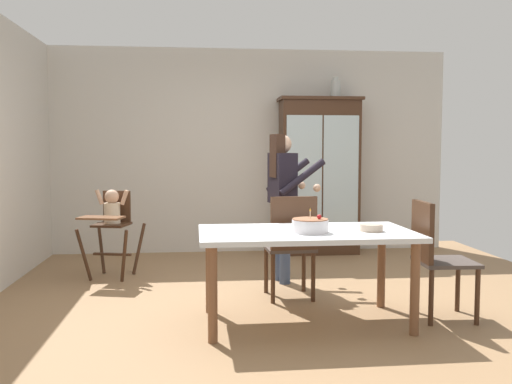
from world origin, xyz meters
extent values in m
plane|color=#93704C|center=(0.00, 0.00, 0.00)|extent=(6.24, 6.24, 0.00)
cube|color=beige|center=(0.00, 2.63, 1.35)|extent=(5.32, 0.06, 2.70)
cube|color=#422819|center=(0.89, 2.37, 1.00)|extent=(1.02, 0.42, 2.01)
cube|color=#422819|center=(0.89, 2.37, 2.03)|extent=(1.08, 0.48, 0.04)
cube|color=silver|center=(0.65, 2.15, 1.10)|extent=(0.46, 0.01, 1.41)
cube|color=silver|center=(1.13, 2.15, 1.10)|extent=(0.46, 0.01, 1.41)
cube|color=#422819|center=(0.89, 2.37, 1.10)|extent=(0.94, 0.36, 0.02)
cylinder|color=#B2B7B2|center=(1.10, 2.37, 2.16)|extent=(0.13, 0.13, 0.22)
cylinder|color=#B2B7B2|center=(1.10, 2.37, 2.29)|extent=(0.07, 0.07, 0.05)
cylinder|color=#422819|center=(-1.88, 1.04, 0.28)|extent=(0.16, 0.12, 0.56)
cylinder|color=#422819|center=(-1.46, 0.93, 0.28)|extent=(0.12, 0.16, 0.56)
cylinder|color=#422819|center=(-1.78, 1.47, 0.28)|extent=(0.12, 0.16, 0.56)
cylinder|color=#422819|center=(-1.35, 1.36, 0.28)|extent=(0.16, 0.12, 0.56)
cube|color=#422819|center=(-1.62, 1.20, 0.25)|extent=(0.42, 0.14, 0.02)
cube|color=#422819|center=(-1.62, 1.20, 0.57)|extent=(0.41, 0.41, 0.02)
cube|color=#422819|center=(-1.58, 1.35, 0.76)|extent=(0.30, 0.10, 0.34)
cube|color=brown|center=(-1.68, 0.94, 0.68)|extent=(0.48, 0.34, 0.02)
cylinder|color=beige|center=(-1.61, 1.22, 0.70)|extent=(0.17, 0.17, 0.22)
sphere|color=tan|center=(-1.61, 1.22, 0.87)|extent=(0.15, 0.15, 0.15)
cylinder|color=tan|center=(-1.75, 1.25, 0.86)|extent=(0.10, 0.07, 0.17)
cylinder|color=tan|center=(-1.48, 1.19, 0.86)|extent=(0.10, 0.07, 0.17)
cylinder|color=#3D4C6B|center=(0.19, 0.74, 0.41)|extent=(0.11, 0.11, 0.82)
cylinder|color=#3D4C6B|center=(0.15, 0.91, 0.41)|extent=(0.11, 0.11, 0.82)
cube|color=black|center=(0.17, 0.82, 1.08)|extent=(0.27, 0.39, 0.52)
cube|color=white|center=(0.27, 0.84, 1.08)|extent=(0.02, 0.06, 0.49)
sphere|color=tan|center=(0.17, 0.82, 1.43)|extent=(0.19, 0.19, 0.19)
cube|color=#382319|center=(0.11, 0.81, 1.31)|extent=(0.14, 0.22, 0.44)
cylinder|color=black|center=(0.35, 0.65, 1.10)|extent=(0.49, 0.17, 0.37)
sphere|color=tan|center=(0.50, 0.69, 0.99)|extent=(0.08, 0.08, 0.08)
cylinder|color=black|center=(0.26, 1.05, 1.10)|extent=(0.49, 0.17, 0.37)
sphere|color=tan|center=(0.42, 1.08, 0.99)|extent=(0.08, 0.08, 0.08)
cube|color=silver|center=(0.15, -0.56, 0.72)|extent=(1.68, 0.94, 0.04)
cylinder|color=brown|center=(-0.59, -0.94, 0.35)|extent=(0.07, 0.07, 0.70)
cylinder|color=brown|center=(0.90, -0.93, 0.35)|extent=(0.07, 0.07, 0.70)
cylinder|color=brown|center=(-0.60, -0.19, 0.35)|extent=(0.07, 0.07, 0.70)
cylinder|color=brown|center=(0.89, -0.18, 0.35)|extent=(0.07, 0.07, 0.70)
cylinder|color=white|center=(0.16, -0.66, 0.79)|extent=(0.28, 0.28, 0.10)
cylinder|color=#935B3D|center=(0.16, -0.66, 0.84)|extent=(0.27, 0.27, 0.01)
cylinder|color=#F2E5CC|center=(0.16, -0.66, 0.88)|extent=(0.01, 0.01, 0.06)
cone|color=yellow|center=(0.16, -0.66, 0.92)|extent=(0.02, 0.02, 0.02)
sphere|color=red|center=(0.23, -0.69, 0.87)|extent=(0.04, 0.04, 0.04)
cylinder|color=#C6AD93|center=(0.65, -0.63, 0.77)|extent=(0.18, 0.18, 0.05)
cylinder|color=#422819|center=(0.32, 0.42, 0.23)|extent=(0.04, 0.04, 0.45)
cylinder|color=#422819|center=(-0.05, 0.40, 0.23)|extent=(0.04, 0.04, 0.45)
cylinder|color=#422819|center=(0.34, 0.05, 0.23)|extent=(0.04, 0.04, 0.45)
cylinder|color=#422819|center=(-0.03, 0.03, 0.23)|extent=(0.04, 0.04, 0.45)
cube|color=#473D38|center=(0.14, 0.22, 0.47)|extent=(0.46, 0.46, 0.03)
cube|color=#422819|center=(0.15, 0.02, 0.72)|extent=(0.42, 0.06, 0.48)
cylinder|color=#422819|center=(0.34, 0.03, 0.72)|extent=(0.03, 0.03, 0.48)
cylinder|color=#422819|center=(-0.04, 0.01, 0.72)|extent=(0.03, 0.03, 0.48)
cylinder|color=#422819|center=(1.48, -0.74, 0.23)|extent=(0.04, 0.04, 0.45)
cylinder|color=#422819|center=(1.50, -0.37, 0.23)|extent=(0.04, 0.04, 0.45)
cylinder|color=#422819|center=(1.11, -0.73, 0.23)|extent=(0.04, 0.04, 0.45)
cylinder|color=#422819|center=(1.13, -0.36, 0.23)|extent=(0.04, 0.04, 0.45)
cube|color=#473D38|center=(1.31, -0.55, 0.47)|extent=(0.46, 0.46, 0.03)
cube|color=#422819|center=(1.11, -0.54, 0.72)|extent=(0.06, 0.42, 0.48)
cylinder|color=#422819|center=(1.10, -0.73, 0.72)|extent=(0.03, 0.03, 0.48)
cylinder|color=#422819|center=(1.12, -0.35, 0.72)|extent=(0.03, 0.03, 0.48)
camera|label=1|loc=(-0.68, -4.83, 1.38)|focal=39.05mm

